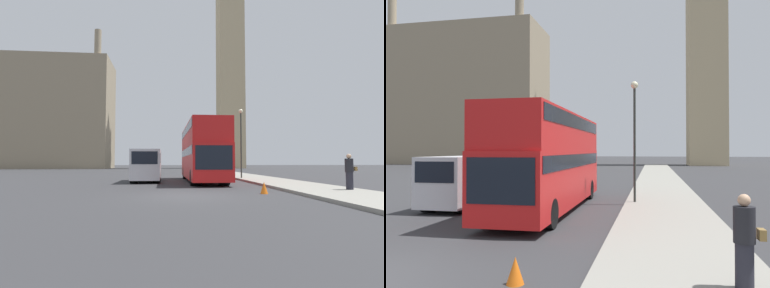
{
  "view_description": "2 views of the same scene",
  "coord_description": "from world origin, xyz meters",
  "views": [
    {
      "loc": [
        -1.0,
        -13.16,
        1.47
      ],
      "look_at": [
        1.09,
        10.51,
        2.93
      ],
      "focal_mm": 28.0,
      "sensor_mm": 36.0,
      "label": 1
    },
    {
      "loc": [
        6.32,
        -6.54,
        2.69
      ],
      "look_at": [
        1.53,
        17.44,
        3.08
      ],
      "focal_mm": 35.0,
      "sensor_mm": 36.0,
      "label": 2
    }
  ],
  "objects": [
    {
      "name": "ground_plane",
      "position": [
        0.0,
        0.0,
        0.0
      ],
      "size": [
        300.0,
        300.0,
        0.0
      ],
      "primitive_type": "plane",
      "color": "#333335"
    },
    {
      "name": "sidewalk_strip",
      "position": [
        6.89,
        0.0,
        0.07
      ],
      "size": [
        3.78,
        120.0,
        0.15
      ],
      "color": "gray",
      "rests_on": "ground_plane"
    },
    {
      "name": "clock_tower",
      "position": [
        15.6,
        62.15,
        38.22
      ],
      "size": [
        6.84,
        7.01,
        74.63
      ],
      "color": "tan",
      "rests_on": "ground_plane"
    },
    {
      "name": "building_block_distant",
      "position": [
        -29.47,
        61.26,
        13.16
      ],
      "size": [
        30.03,
        12.81,
        32.01
      ],
      "color": "gray",
      "rests_on": "ground_plane"
    },
    {
      "name": "red_double_decker_bus",
      "position": [
        1.81,
        9.77,
        2.4
      ],
      "size": [
        2.54,
        11.43,
        4.27
      ],
      "color": "red",
      "rests_on": "ground_plane"
    },
    {
      "name": "white_van",
      "position": [
        -2.41,
        9.73,
        1.29
      ],
      "size": [
        2.09,
        5.16,
        2.39
      ],
      "color": "silver",
      "rests_on": "ground_plane"
    },
    {
      "name": "pedestrian",
      "position": [
        7.97,
        0.78,
        1.02
      ],
      "size": [
        0.55,
        0.39,
        1.73
      ],
      "color": "#23232D",
      "rests_on": "sidewalk_strip"
    },
    {
      "name": "street_lamp",
      "position": [
        5.45,
        11.98,
        4.02
      ],
      "size": [
        0.36,
        0.36,
        5.92
      ],
      "color": "#2D332D",
      "rests_on": "sidewalk_strip"
    },
    {
      "name": "traffic_cone",
      "position": [
        3.61,
        0.59,
        0.28
      ],
      "size": [
        0.36,
        0.36,
        0.55
      ],
      "color": "orange",
      "rests_on": "ground_plane"
    }
  ]
}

